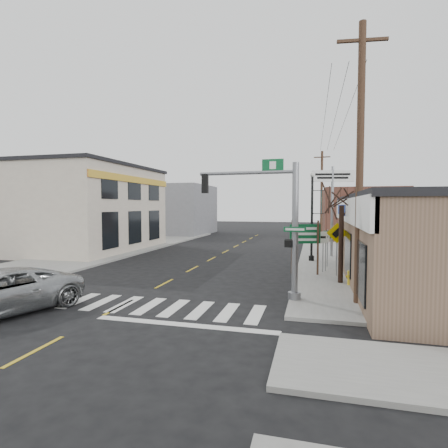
% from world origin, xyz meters
% --- Properties ---
extents(ground, '(140.00, 140.00, 0.00)m').
position_xyz_m(ground, '(0.00, 0.00, 0.00)').
color(ground, black).
rests_on(ground, ground).
extents(sidewalk_right, '(6.00, 38.00, 0.13)m').
position_xyz_m(sidewalk_right, '(9.00, 13.00, 0.07)').
color(sidewalk_right, gray).
rests_on(sidewalk_right, ground).
extents(sidewalk_left, '(6.00, 38.00, 0.13)m').
position_xyz_m(sidewalk_left, '(-9.00, 13.00, 0.07)').
color(sidewalk_left, gray).
rests_on(sidewalk_left, ground).
extents(center_line, '(0.12, 56.00, 0.01)m').
position_xyz_m(center_line, '(0.00, 8.00, 0.01)').
color(center_line, gold).
rests_on(center_line, ground).
extents(crosswalk, '(11.00, 2.20, 0.01)m').
position_xyz_m(crosswalk, '(0.00, 0.40, 0.01)').
color(crosswalk, silver).
rests_on(crosswalk, ground).
extents(left_building, '(12.00, 12.00, 6.80)m').
position_xyz_m(left_building, '(-13.00, 14.00, 3.40)').
color(left_building, beige).
rests_on(left_building, ground).
extents(bldg_distant_right, '(8.00, 10.00, 5.60)m').
position_xyz_m(bldg_distant_right, '(12.00, 30.00, 2.80)').
color(bldg_distant_right, brown).
rests_on(bldg_distant_right, ground).
extents(bldg_distant_left, '(9.00, 10.00, 6.40)m').
position_xyz_m(bldg_distant_left, '(-11.00, 32.00, 3.20)').
color(bldg_distant_left, slate).
rests_on(bldg_distant_left, ground).
extents(traffic_signal_pole, '(4.26, 0.36, 5.39)m').
position_xyz_m(traffic_signal_pole, '(5.56, 2.27, 3.35)').
color(traffic_signal_pole, gray).
rests_on(traffic_signal_pole, sidewalk_right).
extents(guide_sign, '(1.62, 0.14, 2.83)m').
position_xyz_m(guide_sign, '(6.46, 7.39, 1.96)').
color(guide_sign, '#483021').
rests_on(guide_sign, sidewalk_right).
extents(fire_hydrant, '(0.22, 0.22, 0.69)m').
position_xyz_m(fire_hydrant, '(8.50, 5.32, 0.51)').
color(fire_hydrant, gold).
rests_on(fire_hydrant, sidewalk_right).
extents(ped_crossing_sign, '(1.06, 0.08, 2.74)m').
position_xyz_m(ped_crossing_sign, '(8.05, 7.29, 2.00)').
color(ped_crossing_sign, gray).
rests_on(ped_crossing_sign, sidewalk_right).
extents(lamp_post, '(0.74, 0.59, 5.74)m').
position_xyz_m(lamp_post, '(6.84, 12.15, 3.46)').
color(lamp_post, black).
rests_on(lamp_post, sidewalk_right).
extents(dance_center_sign, '(3.00, 0.19, 6.37)m').
position_xyz_m(dance_center_sign, '(8.16, 14.64, 4.96)').
color(dance_center_sign, gray).
rests_on(dance_center_sign, sidewalk_right).
extents(bare_tree, '(2.71, 2.71, 5.42)m').
position_xyz_m(bare_tree, '(8.14, 5.74, 4.39)').
color(bare_tree, black).
rests_on(bare_tree, sidewalk_right).
extents(shrub_front, '(1.42, 1.42, 1.07)m').
position_xyz_m(shrub_front, '(9.36, 2.54, 0.66)').
color(shrub_front, '#193613').
rests_on(shrub_front, sidewalk_right).
extents(shrub_back, '(1.09, 1.09, 0.82)m').
position_xyz_m(shrub_back, '(9.66, 8.13, 0.54)').
color(shrub_back, black).
rests_on(shrub_back, sidewalk_right).
extents(utility_pole_near, '(1.77, 0.27, 10.17)m').
position_xyz_m(utility_pole_near, '(8.49, 2.34, 5.34)').
color(utility_pole_near, '#402D1F').
rests_on(utility_pole_near, sidewalk_right).
extents(utility_pole_far, '(1.53, 0.23, 8.79)m').
position_xyz_m(utility_pole_far, '(7.61, 23.42, 4.63)').
color(utility_pole_far, '#3E281D').
rests_on(utility_pole_far, sidewalk_right).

